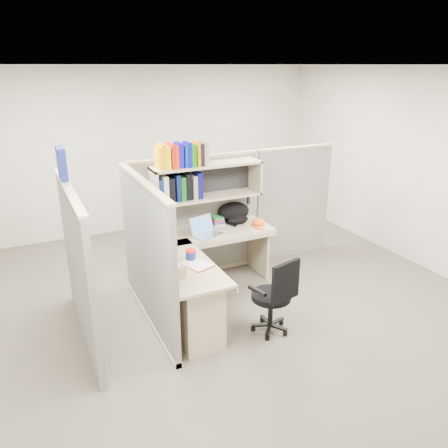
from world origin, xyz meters
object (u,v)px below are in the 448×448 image
laptop (207,227)px  backpack (236,213)px  snack_canister (191,254)px  task_chair (273,307)px  desk (201,289)px

laptop → backpack: (0.54, 0.30, 0.01)m
laptop → snack_canister: bearing=-144.9°
snack_canister → task_chair: 1.04m
laptop → desk: bearing=-135.0°
snack_canister → desk: bearing=-72.7°
backpack → snack_canister: (-0.97, -0.85, -0.07)m
backpack → snack_canister: size_ratio=3.91×
desk → snack_canister: 0.39m
task_chair → backpack: bearing=78.4°
laptop → backpack: 0.62m
snack_canister → task_chair: bearing=-43.8°
laptop → backpack: size_ratio=0.76×
snack_canister → task_chair: size_ratio=0.13×
laptop → task_chair: 1.32m
laptop → snack_canister: (-0.43, -0.54, -0.06)m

